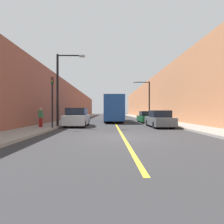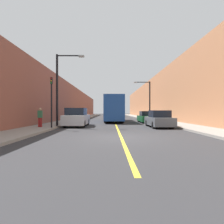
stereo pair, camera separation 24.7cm
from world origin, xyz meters
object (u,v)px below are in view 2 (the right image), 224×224
Objects in this scene: traffic_light at (52,100)px; pedestrian at (40,117)px; car_right_mid at (147,117)px; street_lamp_right at (148,97)px; street_lamp_left at (60,85)px; parked_suv_left at (77,118)px; bus at (113,109)px; car_right_near at (159,120)px.

pedestrian is at bearing 153.05° from traffic_light.
street_lamp_right is at bearing 75.44° from car_right_mid.
pedestrian is at bearing -137.11° from street_lamp_left.
pedestrian is at bearing -134.36° from street_lamp_right.
pedestrian is at bearing -135.15° from parked_suv_left.
parked_suv_left reaches higher than pedestrian.
street_lamp_left is 1.10× the size of street_lamp_right.
street_lamp_left is at bearing 85.19° from traffic_light.
street_lamp_right is at bearing 45.86° from parked_suv_left.
street_lamp_right reaches higher than parked_suv_left.
pedestrian is (-6.39, -10.75, -0.87)m from bus.
parked_suv_left is 2.85× the size of pedestrian.
car_right_mid is 12.82m from traffic_light.
bus is 5.78m from street_lamp_right.
street_lamp_left reaches higher than car_right_mid.
street_lamp_right is 17.01m from pedestrian.
street_lamp_left reaches higher than traffic_light.
car_right_near is at bearing -8.91° from parked_suv_left.
bus is 6.87× the size of pedestrian.
bus is at bearing 65.16° from parked_suv_left.
bus is 1.88× the size of street_lamp_right.
car_right_mid is (4.28, -2.91, -1.19)m from bus.
parked_suv_left is 0.78× the size of street_lamp_right.
street_lamp_right is 3.65× the size of pedestrian.
parked_suv_left is 3.63m from street_lamp_left.
street_lamp_left reaches higher than car_right_near.
street_lamp_left is at bearing -134.03° from street_lamp_right.
car_right_mid is 5.22m from street_lamp_right.
car_right_near is 9.64m from traffic_light.
parked_suv_left is 3.69m from pedestrian.
traffic_light reaches higher than pedestrian.
parked_suv_left is at bearing -134.14° from street_lamp_right.
traffic_light is (-9.29, -1.96, 1.68)m from car_right_near.
street_lamp_left is at bearing -144.70° from car_right_mid.
bus is 1.70× the size of street_lamp_left.
street_lamp_right is (1.30, 10.65, 2.92)m from car_right_near.
parked_suv_left is at bearing -114.84° from bus.
street_lamp_left is 1.60× the size of traffic_light.
bus is 10.29m from car_right_near.
street_lamp_right is at bearing 49.98° from traffic_light.
traffic_light is at bearing -114.39° from parked_suv_left.
pedestrian is (-11.75, -12.02, -2.62)m from street_lamp_right.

